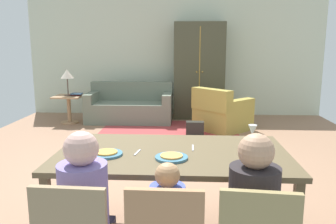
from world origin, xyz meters
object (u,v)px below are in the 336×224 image
object	(u,v)px
armoire	(199,71)
book_upper	(77,94)
couch	(130,107)
armchair	(221,114)
side_table	(69,105)
plate_near_man	(107,154)
book_lower	(76,95)
plate_near_child	(171,158)
person_man	(87,222)
handbag	(195,129)
wine_glass	(252,131)
dining_table	(172,159)
table_lamp	(67,75)

from	to	relation	value
armoire	book_upper	bearing A→B (deg)	-163.69
couch	armchair	xyz separation A→B (m)	(1.87, -0.70, 0.02)
armoire	side_table	distance (m)	2.90
book_upper	plate_near_man	bearing A→B (deg)	-69.35
side_table	book_lower	distance (m)	0.27
plate_near_man	couch	bearing A→B (deg)	97.11
plate_near_child	armoire	size ratio (longest dim) A/B	0.12
person_man	armoire	world-z (taller)	armoire
person_man	book_upper	distance (m)	5.20
plate_near_man	person_man	bearing A→B (deg)	-89.85
plate_near_child	book_upper	size ratio (longest dim) A/B	1.14
handbag	armchair	bearing A→B (deg)	42.11
person_man	side_table	size ratio (longest dim) A/B	1.91
plate_near_child	wine_glass	size ratio (longest dim) A/B	1.34
armoire	book_upper	size ratio (longest dim) A/B	9.55
plate_near_child	armchair	xyz separation A→B (m)	(0.78, 3.98, -0.45)
armchair	book_upper	bearing A→B (deg)	171.69
dining_table	armoire	bearing A→B (deg)	85.50
plate_near_man	armoire	size ratio (longest dim) A/B	0.12
person_man	side_table	bearing A→B (deg)	110.25
armoire	couch	bearing A→B (deg)	-162.15
book_upper	side_table	bearing A→B (deg)	177.09
person_man	armoire	xyz separation A→B (m)	(0.90, 5.68, 0.54)
person_man	couch	world-z (taller)	person_man
plate_near_man	handbag	size ratio (longest dim) A/B	0.78
side_table	table_lamp	bearing A→B (deg)	90.00
dining_table	person_man	xyz separation A→B (m)	(-0.51, -0.71, -0.18)
plate_near_child	handbag	bearing A→B (deg)	85.57
armchair	side_table	world-z (taller)	armchair
wine_glass	armchair	distance (m)	3.67
armoire	book_lower	bearing A→B (deg)	-165.12
couch	table_lamp	size ratio (longest dim) A/B	3.31
armchair	side_table	size ratio (longest dim) A/B	2.08
person_man	plate_near_child	bearing A→B (deg)	45.95
dining_table	side_table	xyz separation A→B (m)	(-2.33, 4.24, -0.32)
plate_near_man	side_table	xyz separation A→B (m)	(-1.82, 4.36, -0.39)
table_lamp	book_lower	distance (m)	0.44
person_man	couch	xyz separation A→B (m)	(-0.58, 5.20, -0.21)
plate_near_man	wine_glass	size ratio (longest dim) A/B	1.34
couch	armchair	bearing A→B (deg)	-20.40
book_lower	book_upper	size ratio (longest dim) A/B	1.00
wine_glass	person_man	world-z (taller)	person_man
wine_glass	book_upper	bearing A→B (deg)	124.83
book_lower	handbag	world-z (taller)	book_lower
armoire	table_lamp	distance (m)	2.82
wine_glass	table_lamp	world-z (taller)	table_lamp
side_table	handbag	bearing A→B (deg)	-19.05
couch	book_lower	bearing A→B (deg)	-169.23
plate_near_man	book_lower	xyz separation A→B (m)	(-1.68, 4.41, -0.18)
wine_glass	side_table	world-z (taller)	wine_glass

